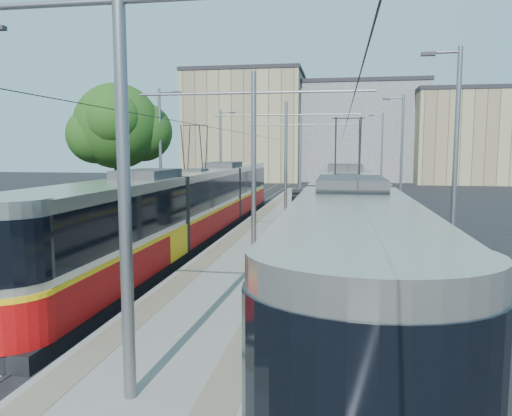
# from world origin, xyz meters

# --- Properties ---
(ground) EXTENTS (160.00, 160.00, 0.00)m
(ground) POSITION_xyz_m (0.00, 0.00, 0.00)
(ground) COLOR black
(ground) RESTS_ON ground
(platform) EXTENTS (4.00, 50.00, 0.30)m
(platform) POSITION_xyz_m (0.00, 17.00, 0.15)
(platform) COLOR gray
(platform) RESTS_ON ground
(tactile_strip_left) EXTENTS (0.70, 50.00, 0.01)m
(tactile_strip_left) POSITION_xyz_m (-1.45, 17.00, 0.30)
(tactile_strip_left) COLOR gray
(tactile_strip_left) RESTS_ON platform
(tactile_strip_right) EXTENTS (0.70, 50.00, 0.01)m
(tactile_strip_right) POSITION_xyz_m (1.45, 17.00, 0.30)
(tactile_strip_right) COLOR gray
(tactile_strip_right) RESTS_ON platform
(rails) EXTENTS (8.71, 70.00, 0.03)m
(rails) POSITION_xyz_m (0.00, 17.00, 0.02)
(rails) COLOR gray
(rails) RESTS_ON ground
(tram_left) EXTENTS (2.43, 30.85, 5.50)m
(tram_left) POSITION_xyz_m (-3.60, 12.16, 1.71)
(tram_left) COLOR black
(tram_left) RESTS_ON ground
(tram_right) EXTENTS (2.43, 31.23, 5.50)m
(tram_right) POSITION_xyz_m (3.60, 8.04, 1.86)
(tram_right) COLOR black
(tram_right) RESTS_ON ground
(catenary) EXTENTS (9.20, 70.00, 7.00)m
(catenary) POSITION_xyz_m (0.00, 14.15, 4.52)
(catenary) COLOR slate
(catenary) RESTS_ON platform
(street_lamps) EXTENTS (15.18, 38.22, 8.00)m
(street_lamps) POSITION_xyz_m (-0.00, 21.00, 4.18)
(street_lamps) COLOR slate
(street_lamps) RESTS_ON ground
(shelter) EXTENTS (0.57, 0.92, 2.03)m
(shelter) POSITION_xyz_m (1.22, 14.38, 1.36)
(shelter) COLOR black
(shelter) RESTS_ON platform
(tree) EXTENTS (5.78, 5.34, 8.40)m
(tree) POSITION_xyz_m (-9.91, 18.21, 5.68)
(tree) COLOR #382314
(tree) RESTS_ON ground
(building_left) EXTENTS (16.32, 12.24, 15.38)m
(building_left) POSITION_xyz_m (-10.00, 60.00, 7.70)
(building_left) COLOR tan
(building_left) RESTS_ON ground
(building_centre) EXTENTS (18.36, 14.28, 13.86)m
(building_centre) POSITION_xyz_m (6.00, 64.00, 6.94)
(building_centre) COLOR gray
(building_centre) RESTS_ON ground
(building_right) EXTENTS (14.28, 10.20, 12.16)m
(building_right) POSITION_xyz_m (20.00, 58.00, 6.09)
(building_right) COLOR tan
(building_right) RESTS_ON ground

